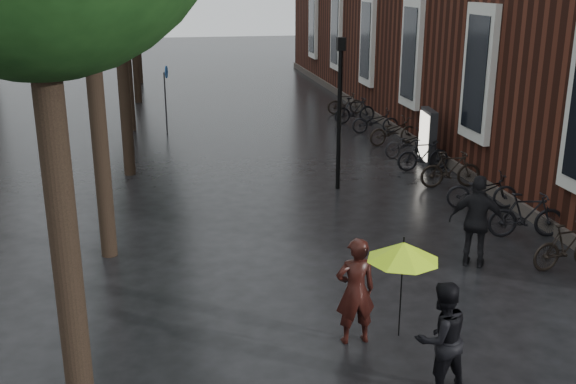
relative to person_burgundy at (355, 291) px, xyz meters
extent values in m
cube|color=silver|center=(5.57, 7.73, 2.14)|extent=(0.25, 1.60, 3.60)
cube|color=black|center=(5.47, 7.73, 2.14)|extent=(0.10, 1.20, 3.00)
cube|color=silver|center=(5.57, 12.73, 2.14)|extent=(0.25, 1.60, 3.60)
cube|color=black|center=(5.47, 12.73, 2.14)|extent=(0.10, 1.20, 3.00)
cube|color=silver|center=(5.57, 17.73, 2.14)|extent=(0.25, 1.60, 3.60)
cube|color=black|center=(5.47, 17.73, 2.14)|extent=(0.10, 1.20, 3.00)
cube|color=silver|center=(5.57, 22.73, 2.14)|extent=(0.25, 1.60, 3.60)
cube|color=black|center=(5.47, 22.73, 2.14)|extent=(0.10, 1.20, 3.00)
cube|color=silver|center=(5.57, 27.73, 2.14)|extent=(0.25, 1.60, 3.60)
cube|color=black|center=(5.47, 27.73, 2.14)|extent=(0.10, 1.20, 3.00)
cube|color=#3F3833|center=(5.72, 16.73, -0.71)|extent=(0.40, 33.00, 0.30)
cylinder|color=black|center=(-3.88, -1.77, 1.47)|extent=(0.32, 0.32, 4.68)
cylinder|color=black|center=(-3.98, 4.23, 1.39)|extent=(0.32, 0.32, 4.51)
cylinder|color=black|center=(-3.78, 10.23, 1.61)|extent=(0.32, 0.32, 4.95)
cylinder|color=black|center=(-3.93, 16.23, 1.34)|extent=(0.32, 0.32, 4.40)
cylinder|color=black|center=(-3.83, 22.23, 1.53)|extent=(0.32, 0.32, 4.79)
cylinder|color=black|center=(-3.88, 28.23, 1.42)|extent=(0.32, 0.32, 4.57)
imported|color=black|center=(0.00, 0.00, 0.00)|extent=(0.65, 0.44, 1.73)
imported|color=black|center=(0.77, -1.47, -0.06)|extent=(0.89, 0.75, 1.62)
cylinder|color=black|center=(0.42, -0.82, 0.31)|extent=(0.02, 0.02, 1.31)
cone|color=#C3FF1A|center=(0.42, -0.82, 0.96)|extent=(1.03, 1.03, 0.26)
cylinder|color=black|center=(0.42, -0.82, 1.13)|extent=(0.02, 0.02, 0.08)
imported|color=black|center=(3.12, 2.36, 0.06)|extent=(1.16, 0.95, 1.84)
imported|color=black|center=(4.82, 1.91, -0.40)|extent=(1.60, 0.66, 0.94)
imported|color=black|center=(4.90, 3.60, -0.36)|extent=(1.73, 0.73, 1.01)
imported|color=black|center=(4.83, 5.58, -0.41)|extent=(1.80, 0.92, 0.90)
imported|color=black|center=(4.78, 7.35, -0.36)|extent=(1.69, 0.57, 1.00)
imported|color=black|center=(4.68, 9.06, -0.39)|extent=(1.59, 0.46, 0.95)
imported|color=black|center=(4.78, 10.66, -0.43)|extent=(1.74, 0.95, 0.87)
imported|color=black|center=(4.87, 12.29, -0.39)|extent=(1.89, 0.99, 0.94)
imported|color=black|center=(4.82, 14.11, -0.42)|extent=(1.74, 0.78, 0.89)
imported|color=black|center=(4.57, 15.94, -0.36)|extent=(1.74, 0.72, 1.02)
imported|color=black|center=(4.70, 17.78, -0.41)|extent=(1.53, 0.44, 0.92)
cube|color=black|center=(5.04, 9.66, -0.02)|extent=(0.23, 1.12, 1.69)
cube|color=beige|center=(4.91, 9.66, 0.03)|extent=(0.04, 0.94, 1.39)
cylinder|color=black|center=(1.77, 7.78, 1.00)|extent=(0.11, 0.11, 3.73)
cube|color=black|center=(1.77, 7.78, 2.96)|extent=(0.21, 0.21, 0.33)
sphere|color=#FFE5B2|center=(1.77, 7.78, 2.96)|extent=(0.17, 0.17, 0.17)
cylinder|color=#262628|center=(-2.64, 15.50, 0.24)|extent=(0.05, 0.05, 2.21)
cylinder|color=#0D4597|center=(-2.55, 15.50, 1.35)|extent=(0.03, 0.44, 0.44)
camera|label=1|loc=(-2.73, -8.97, 4.56)|focal=42.00mm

